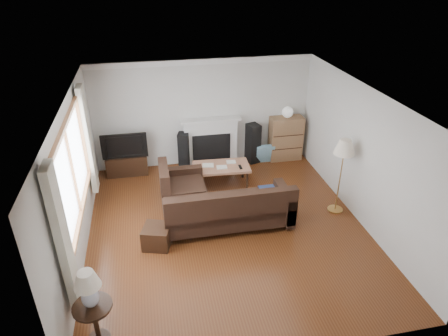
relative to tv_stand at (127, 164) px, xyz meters
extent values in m
cube|color=#552A13|center=(1.83, -2.50, -0.23)|extent=(5.10, 5.60, 0.04)
cube|color=white|center=(1.83, -2.50, 2.27)|extent=(5.10, 5.60, 0.04)
cube|color=silver|center=(1.83, 0.25, 1.02)|extent=(5.00, 0.04, 2.50)
cube|color=silver|center=(1.83, -5.25, 1.02)|extent=(5.00, 0.04, 2.50)
cube|color=silver|center=(-0.67, -2.50, 1.02)|extent=(0.04, 5.50, 2.50)
cube|color=silver|center=(4.33, -2.50, 1.02)|extent=(0.04, 5.50, 2.50)
cube|color=brown|center=(-0.62, -2.70, 1.32)|extent=(0.12, 2.74, 1.54)
cube|color=beige|center=(-0.57, -4.22, 1.17)|extent=(0.10, 0.35, 2.10)
cube|color=beige|center=(-0.57, -1.18, 1.17)|extent=(0.10, 0.35, 2.10)
cube|color=white|center=(1.98, 0.14, 0.35)|extent=(1.40, 0.26, 1.15)
cube|color=black|center=(0.00, 0.00, 0.00)|extent=(0.92, 0.41, 0.46)
imported|color=black|center=(0.00, 0.00, 0.52)|extent=(1.00, 0.13, 0.57)
cube|color=black|center=(1.32, 0.05, 0.20)|extent=(0.31, 0.34, 0.87)
cube|color=black|center=(2.98, 0.03, 0.25)|extent=(0.35, 0.38, 0.96)
cube|color=brown|center=(3.80, 0.03, 0.31)|extent=(0.78, 0.37, 1.08)
sphere|color=white|center=(3.80, 0.03, 0.98)|extent=(0.26, 0.26, 0.26)
cube|color=black|center=(1.86, -2.40, 0.18)|extent=(2.54, 1.86, 0.82)
cube|color=#A36B4E|center=(2.02, -0.93, 0.01)|extent=(1.25, 0.73, 0.47)
cube|color=black|center=(0.54, -2.76, -0.04)|extent=(0.56, 0.56, 0.38)
cube|color=#BB8741|center=(4.05, -2.35, 0.53)|extent=(0.50, 0.50, 1.52)
cube|color=black|center=(-0.32, -4.56, 0.08)|extent=(0.50, 0.50, 0.62)
cube|color=silver|center=(-0.32, -4.56, 0.66)|extent=(0.33, 0.33, 0.54)
camera|label=1|loc=(0.59, -8.38, 4.25)|focal=32.00mm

